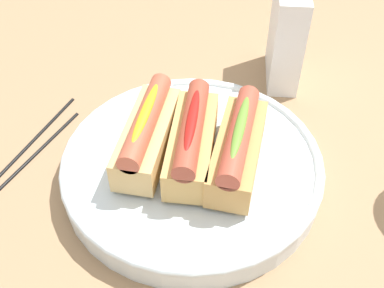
{
  "coord_description": "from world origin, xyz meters",
  "views": [
    {
      "loc": [
        0.4,
        0.09,
        0.45
      ],
      "look_at": [
        0.01,
        0.01,
        0.06
      ],
      "focal_mm": 43.47,
      "sensor_mm": 36.0,
      "label": 1
    }
  ],
  "objects_px": {
    "hotdog_front": "(147,132)",
    "napkin_box": "(286,35)",
    "serving_bowl": "(192,165)",
    "chopstick_far": "(28,145)",
    "chopstick_near": "(26,162)",
    "hotdog_side": "(238,147)",
    "hotdog_back": "(192,139)"
  },
  "relations": [
    {
      "from": "serving_bowl",
      "to": "napkin_box",
      "type": "bearing_deg",
      "value": 157.76
    },
    {
      "from": "napkin_box",
      "to": "chopstick_far",
      "type": "height_order",
      "value": "napkin_box"
    },
    {
      "from": "napkin_box",
      "to": "chopstick_far",
      "type": "bearing_deg",
      "value": -61.16
    },
    {
      "from": "serving_bowl",
      "to": "hotdog_side",
      "type": "bearing_deg",
      "value": 88.24
    },
    {
      "from": "hotdog_front",
      "to": "chopstick_near",
      "type": "bearing_deg",
      "value": -82.39
    },
    {
      "from": "hotdog_side",
      "to": "chopstick_far",
      "type": "height_order",
      "value": "hotdog_side"
    },
    {
      "from": "serving_bowl",
      "to": "chopstick_far",
      "type": "relative_size",
      "value": 1.47
    },
    {
      "from": "hotdog_back",
      "to": "chopstick_near",
      "type": "height_order",
      "value": "hotdog_back"
    },
    {
      "from": "hotdog_front",
      "to": "chopstick_far",
      "type": "xyz_separation_m",
      "value": [
        -0.01,
        -0.17,
        -0.06
      ]
    },
    {
      "from": "hotdog_front",
      "to": "chopstick_far",
      "type": "distance_m",
      "value": 0.19
    },
    {
      "from": "hotdog_side",
      "to": "serving_bowl",
      "type": "bearing_deg",
      "value": -91.76
    },
    {
      "from": "hotdog_back",
      "to": "napkin_box",
      "type": "relative_size",
      "value": 1.02
    },
    {
      "from": "chopstick_near",
      "to": "hotdog_side",
      "type": "bearing_deg",
      "value": 109.38
    },
    {
      "from": "serving_bowl",
      "to": "hotdog_front",
      "type": "xyz_separation_m",
      "value": [
        -0.0,
        -0.05,
        0.05
      ]
    },
    {
      "from": "hotdog_front",
      "to": "chopstick_near",
      "type": "relative_size",
      "value": 0.68
    },
    {
      "from": "hotdog_side",
      "to": "napkin_box",
      "type": "height_order",
      "value": "napkin_box"
    },
    {
      "from": "hotdog_back",
      "to": "chopstick_near",
      "type": "relative_size",
      "value": 0.7
    },
    {
      "from": "hotdog_back",
      "to": "hotdog_side",
      "type": "xyz_separation_m",
      "value": [
        0.0,
        0.05,
        0.0
      ]
    },
    {
      "from": "hotdog_back",
      "to": "chopstick_near",
      "type": "bearing_deg",
      "value": -84.74
    },
    {
      "from": "napkin_box",
      "to": "chopstick_near",
      "type": "height_order",
      "value": "napkin_box"
    },
    {
      "from": "hotdog_back",
      "to": "hotdog_side",
      "type": "height_order",
      "value": "same"
    },
    {
      "from": "hotdog_front",
      "to": "napkin_box",
      "type": "relative_size",
      "value": 1.0
    },
    {
      "from": "hotdog_side",
      "to": "chopstick_far",
      "type": "xyz_separation_m",
      "value": [
        -0.01,
        -0.28,
        -0.06
      ]
    },
    {
      "from": "chopstick_near",
      "to": "napkin_box",
      "type": "bearing_deg",
      "value": 144.87
    },
    {
      "from": "serving_bowl",
      "to": "napkin_box",
      "type": "relative_size",
      "value": 2.15
    },
    {
      "from": "hotdog_side",
      "to": "chopstick_far",
      "type": "relative_size",
      "value": 0.69
    },
    {
      "from": "hotdog_front",
      "to": "hotdog_back",
      "type": "xyz_separation_m",
      "value": [
        0.0,
        0.05,
        0.0
      ]
    },
    {
      "from": "hotdog_side",
      "to": "chopstick_near",
      "type": "height_order",
      "value": "hotdog_side"
    },
    {
      "from": "napkin_box",
      "to": "chopstick_far",
      "type": "xyz_separation_m",
      "value": [
        0.23,
        -0.33,
        -0.07
      ]
    },
    {
      "from": "hotdog_side",
      "to": "chopstick_near",
      "type": "bearing_deg",
      "value": -86.15
    },
    {
      "from": "hotdog_back",
      "to": "napkin_box",
      "type": "height_order",
      "value": "napkin_box"
    },
    {
      "from": "chopstick_near",
      "to": "chopstick_far",
      "type": "distance_m",
      "value": 0.03
    }
  ]
}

